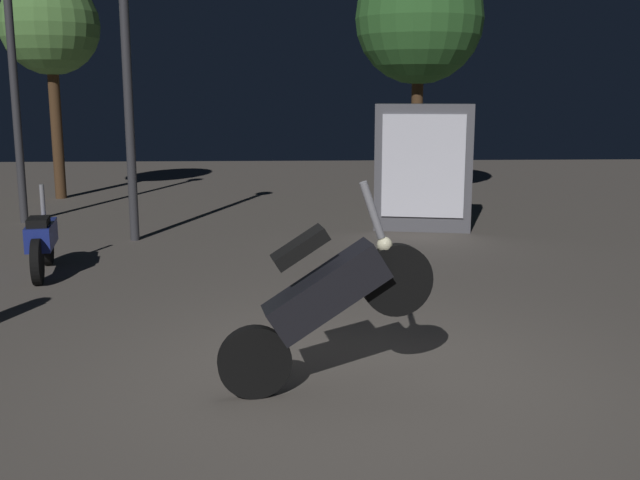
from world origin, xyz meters
name	(u,v)px	position (x,y,z in m)	size (l,w,h in m)	color
ground_plane	(355,377)	(0.00, 0.00, 0.00)	(40.00, 40.00, 0.00)	#605951
motorcycle_black_foreground	(326,299)	(-0.25, -0.30, 0.74)	(1.66, 0.44, 1.63)	black
motorcycle_blue_parked_left	(42,240)	(-3.64, 3.71, 0.44)	(0.47, 1.65, 1.11)	black
streetlamp_near	(10,33)	(-5.21, 7.70, 3.28)	(0.36, 0.36, 5.19)	#38383D
streetlamp_far	(126,57)	(-2.91, 5.94, 2.81)	(0.36, 0.36, 4.34)	#38383D
tree_left_bg	(50,27)	(-5.48, 10.88, 3.64)	(2.07, 2.07, 4.72)	#4C331E
tree_center_bg	(419,20)	(2.23, 10.02, 3.74)	(2.62, 2.62, 5.07)	#4C331E
kiosk_billboard	(423,168)	(1.76, 6.63, 1.05)	(1.67, 0.82, 2.10)	#595960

